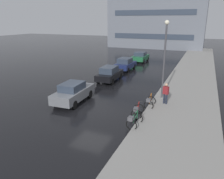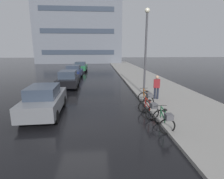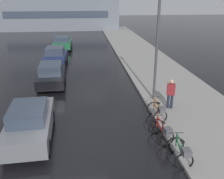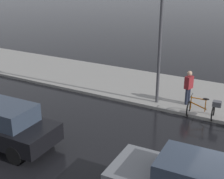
{
  "view_description": "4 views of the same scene",
  "coord_description": "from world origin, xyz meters",
  "px_view_note": "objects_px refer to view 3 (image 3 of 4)",
  "views": [
    {
      "loc": [
        6.97,
        -12.52,
        6.09
      ],
      "look_at": [
        0.82,
        1.95,
        1.07
      ],
      "focal_mm": 35.0,
      "sensor_mm": 36.0,
      "label": 1
    },
    {
      "loc": [
        0.86,
        -8.03,
        3.37
      ],
      "look_at": [
        1.66,
        2.55,
        0.93
      ],
      "focal_mm": 28.0,
      "sensor_mm": 36.0,
      "label": 2
    },
    {
      "loc": [
        0.33,
        -8.45,
        5.66
      ],
      "look_at": [
        1.77,
        4.22,
        0.84
      ],
      "focal_mm": 40.0,
      "sensor_mm": 36.0,
      "label": 3
    },
    {
      "loc": [
        -8.48,
        -0.54,
        5.75
      ],
      "look_at": [
        1.97,
        5.45,
        1.26
      ],
      "focal_mm": 50.0,
      "sensor_mm": 36.0,
      "label": 4
    }
  ],
  "objects_px": {
    "car_grey": "(30,123)",
    "streetlamp": "(158,36)",
    "bicycle_third": "(158,111)",
    "car_green": "(63,43)",
    "bicycle_nearest": "(181,152)",
    "car_black": "(51,75)",
    "pedestrian": "(171,93)",
    "car_navy": "(56,56)",
    "bicycle_second": "(162,131)"
  },
  "relations": [
    {
      "from": "car_black",
      "to": "pedestrian",
      "type": "bearing_deg",
      "value": -35.16
    },
    {
      "from": "car_grey",
      "to": "car_green",
      "type": "height_order",
      "value": "car_grey"
    },
    {
      "from": "car_green",
      "to": "car_grey",
      "type": "bearing_deg",
      "value": -90.04
    },
    {
      "from": "bicycle_nearest",
      "to": "pedestrian",
      "type": "xyz_separation_m",
      "value": [
        1.07,
        4.35,
        0.48
      ]
    },
    {
      "from": "car_black",
      "to": "pedestrian",
      "type": "relative_size",
      "value": 2.35
    },
    {
      "from": "car_green",
      "to": "bicycle_nearest",
      "type": "bearing_deg",
      "value": -75.03
    },
    {
      "from": "car_navy",
      "to": "car_green",
      "type": "height_order",
      "value": "car_navy"
    },
    {
      "from": "car_black",
      "to": "streetlamp",
      "type": "relative_size",
      "value": 0.66
    },
    {
      "from": "bicycle_third",
      "to": "car_green",
      "type": "bearing_deg",
      "value": 108.05
    },
    {
      "from": "bicycle_nearest",
      "to": "car_green",
      "type": "height_order",
      "value": "car_green"
    },
    {
      "from": "bicycle_third",
      "to": "pedestrian",
      "type": "relative_size",
      "value": 0.79
    },
    {
      "from": "car_black",
      "to": "pedestrian",
      "type": "distance_m",
      "value": 7.99
    },
    {
      "from": "bicycle_second",
      "to": "car_black",
      "type": "relative_size",
      "value": 0.35
    },
    {
      "from": "bicycle_nearest",
      "to": "car_green",
      "type": "relative_size",
      "value": 0.36
    },
    {
      "from": "car_navy",
      "to": "car_green",
      "type": "relative_size",
      "value": 1.03
    },
    {
      "from": "car_navy",
      "to": "pedestrian",
      "type": "distance_m",
      "value": 12.19
    },
    {
      "from": "car_black",
      "to": "pedestrian",
      "type": "xyz_separation_m",
      "value": [
        6.53,
        -4.6,
        0.19
      ]
    },
    {
      "from": "car_green",
      "to": "car_black",
      "type": "bearing_deg",
      "value": -89.5
    },
    {
      "from": "bicycle_third",
      "to": "pedestrian",
      "type": "xyz_separation_m",
      "value": [
        0.94,
        1.01,
        0.48
      ]
    },
    {
      "from": "car_grey",
      "to": "car_black",
      "type": "distance_m",
      "value": 6.69
    },
    {
      "from": "car_navy",
      "to": "car_green",
      "type": "xyz_separation_m",
      "value": [
        0.16,
        6.37,
        -0.03
      ]
    },
    {
      "from": "car_grey",
      "to": "car_black",
      "type": "height_order",
      "value": "car_grey"
    },
    {
      "from": "pedestrian",
      "to": "bicycle_second",
      "type": "bearing_deg",
      "value": -114.23
    },
    {
      "from": "car_grey",
      "to": "pedestrian",
      "type": "relative_size",
      "value": 2.42
    },
    {
      "from": "car_grey",
      "to": "bicycle_nearest",
      "type": "bearing_deg",
      "value": -22.03
    },
    {
      "from": "car_grey",
      "to": "streetlamp",
      "type": "xyz_separation_m",
      "value": [
        6.15,
        3.37,
        2.89
      ]
    },
    {
      "from": "car_green",
      "to": "streetlamp",
      "type": "xyz_separation_m",
      "value": [
        6.14,
        -15.2,
        2.93
      ]
    },
    {
      "from": "car_green",
      "to": "bicycle_second",
      "type": "bearing_deg",
      "value": -74.57
    },
    {
      "from": "bicycle_nearest",
      "to": "car_black",
      "type": "xyz_separation_m",
      "value": [
        -5.47,
        8.95,
        0.29
      ]
    },
    {
      "from": "car_navy",
      "to": "bicycle_nearest",
      "type": "bearing_deg",
      "value": -68.4
    },
    {
      "from": "streetlamp",
      "to": "car_black",
      "type": "bearing_deg",
      "value": 151.22
    },
    {
      "from": "bicycle_nearest",
      "to": "car_navy",
      "type": "distance_m",
      "value": 15.56
    },
    {
      "from": "car_green",
      "to": "pedestrian",
      "type": "height_order",
      "value": "pedestrian"
    },
    {
      "from": "bicycle_second",
      "to": "car_navy",
      "type": "bearing_deg",
      "value": 112.95
    },
    {
      "from": "car_navy",
      "to": "streetlamp",
      "type": "distance_m",
      "value": 11.23
    },
    {
      "from": "bicycle_third",
      "to": "bicycle_nearest",
      "type": "bearing_deg",
      "value": -92.24
    },
    {
      "from": "pedestrian",
      "to": "streetlamp",
      "type": "relative_size",
      "value": 0.28
    },
    {
      "from": "bicycle_second",
      "to": "car_navy",
      "type": "xyz_separation_m",
      "value": [
        -5.5,
        12.99,
        0.29
      ]
    },
    {
      "from": "car_navy",
      "to": "bicycle_second",
      "type": "bearing_deg",
      "value": -67.05
    },
    {
      "from": "bicycle_third",
      "to": "car_black",
      "type": "height_order",
      "value": "car_black"
    },
    {
      "from": "car_green",
      "to": "pedestrian",
      "type": "xyz_separation_m",
      "value": [
        6.64,
        -16.49,
        0.22
      ]
    },
    {
      "from": "bicycle_second",
      "to": "car_green",
      "type": "height_order",
      "value": "car_green"
    },
    {
      "from": "bicycle_second",
      "to": "streetlamp",
      "type": "bearing_deg",
      "value": 79.17
    },
    {
      "from": "car_black",
      "to": "pedestrian",
      "type": "height_order",
      "value": "pedestrian"
    },
    {
      "from": "car_grey",
      "to": "streetlamp",
      "type": "relative_size",
      "value": 0.68
    },
    {
      "from": "car_black",
      "to": "bicycle_nearest",
      "type": "bearing_deg",
      "value": -58.57
    },
    {
      "from": "bicycle_nearest",
      "to": "pedestrian",
      "type": "height_order",
      "value": "pedestrian"
    },
    {
      "from": "bicycle_second",
      "to": "streetlamp",
      "type": "relative_size",
      "value": 0.23
    },
    {
      "from": "car_green",
      "to": "pedestrian",
      "type": "relative_size",
      "value": 2.2
    },
    {
      "from": "bicycle_nearest",
      "to": "car_black",
      "type": "relative_size",
      "value": 0.34
    }
  ]
}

